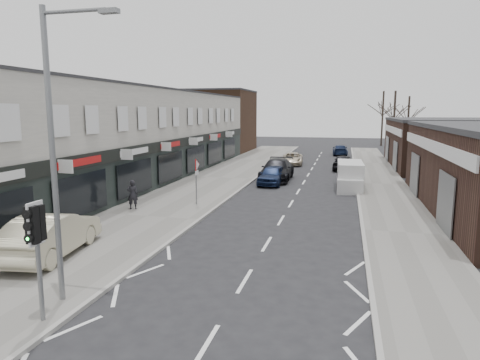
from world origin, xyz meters
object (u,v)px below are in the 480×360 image
Objects in this scene: warning_sign at (197,169)px; sedan_on_pavement at (51,234)px; traffic_light at (36,234)px; parked_car_left_a at (272,175)px; parked_car_left_b at (277,170)px; parked_car_right_c at (340,150)px; street_lamp at (57,142)px; parked_car_left_c at (292,159)px; parked_car_right_a at (351,171)px; pedestrian at (133,194)px; parked_car_right_b at (343,162)px; white_van at (350,176)px.

sedan_on_pavement is at bearing -103.44° from warning_sign.
warning_sign is at bearing 93.10° from traffic_light.
parked_car_left_a is 0.74× the size of parked_car_left_b.
traffic_light is 46.39m from parked_car_right_c.
street_lamp is 21.74m from parked_car_left_a.
parked_car_right_c is at bearing 77.30° from parked_car_left_b.
street_lamp is 33.80m from parked_car_left_c.
parked_car_left_b reaches higher than parked_car_right_a.
pedestrian is at bearing -116.09° from parked_car_left_b.
parked_car_left_b is (2.20, 24.56, -1.60)m from traffic_light.
pedestrian reaches higher than parked_car_right_b.
parked_car_left_a is 0.94× the size of parked_car_left_c.
parked_car_left_c is at bearing 86.37° from traffic_light.
street_lamp is at bearing 95.88° from traffic_light.
parked_car_left_b is at bearing 75.37° from parked_car_right_c.
white_van is 13.89m from parked_car_left_c.
warning_sign is at bearing -106.18° from parked_car_left_b.
sedan_on_pavement is 1.17× the size of parked_car_right_b.
traffic_light is at bearing -92.10° from parked_car_left_a.
parked_car_left_a is at bearing 83.76° from street_lamp.
parked_car_left_a is at bearing -94.42° from parked_car_left_c.
parked_car_right_c is (-1.09, 19.74, -0.09)m from parked_car_right_a.
warning_sign is 14.95m from parked_car_right_a.
parked_car_right_a is at bearing 14.81° from parked_car_left_b.
pedestrian is (-3.78, 12.06, -1.49)m from traffic_light.
parked_car_right_c reaches higher than parked_car_left_c.
parked_car_left_a is 12.22m from parked_car_left_c.
traffic_light reaches higher than parked_car_left_b.
pedestrian is 0.37× the size of parked_car_right_a.
street_lamp reaches higher than parked_car_right_c.
warning_sign is at bearing 92.84° from street_lamp.
parked_car_left_c is 1.01× the size of parked_car_right_a.
traffic_light is 0.39× the size of street_lamp.
traffic_light is at bearing 116.77° from sedan_on_pavement.
parked_car_right_b is 14.06m from parked_car_right_c.
parked_car_left_c is at bearing 81.86° from warning_sign.
parked_car_right_c is at bearing 81.56° from traffic_light.
parked_car_left_b is (0.00, 2.08, 0.11)m from parked_car_left_a.
street_lamp is 1.42× the size of parked_car_left_b.
parked_car_left_c is (5.98, 22.63, -0.32)m from pedestrian.
parked_car_right_b is at bearing -118.66° from sedan_on_pavement.
traffic_light is 32.68m from parked_car_right_b.
white_van reaches higher than sedan_on_pavement.
sedan_on_pavement is 1.18× the size of parked_car_left_a.
traffic_light is 14.04m from warning_sign.
parked_car_left_c is (2.33, 33.48, -4.01)m from street_lamp.
sedan_on_pavement reaches higher than parked_car_left_b.
street_lamp reaches higher than parked_car_left_c.
traffic_light is at bearing -95.62° from parked_car_left_b.
traffic_light reaches higher than white_van.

